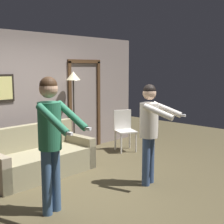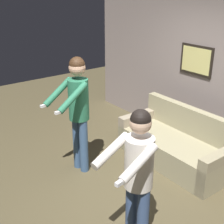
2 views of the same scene
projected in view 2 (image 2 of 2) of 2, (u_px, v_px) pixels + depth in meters
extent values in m
plane|color=#4C432C|center=(132.00, 192.00, 4.42)|extent=(12.00, 12.00, 0.00)
cube|color=gray|center=(224.00, 80.00, 5.00)|extent=(6.40, 0.06, 2.60)
cube|color=black|center=(196.00, 60.00, 5.29)|extent=(0.65, 0.02, 0.51)
cube|color=#CBC371|center=(196.00, 60.00, 5.28)|extent=(0.57, 0.01, 0.43)
cube|color=gray|center=(174.00, 150.00, 5.10)|extent=(1.91, 0.87, 0.42)
cube|color=gray|center=(191.00, 121.00, 5.13)|extent=(1.90, 0.16, 0.45)
cube|color=gray|center=(139.00, 127.00, 5.72)|extent=(0.17, 0.85, 0.58)
cube|color=gray|center=(220.00, 170.00, 4.43)|extent=(0.17, 0.85, 0.58)
cylinder|color=#375276|center=(77.00, 143.00, 4.88)|extent=(0.13, 0.13, 0.87)
cylinder|color=#375276|center=(84.00, 146.00, 4.77)|extent=(0.13, 0.13, 0.87)
cylinder|color=#286B4C|center=(78.00, 100.00, 4.54)|extent=(0.30, 0.30, 0.61)
sphere|color=tan|center=(77.00, 68.00, 4.36)|extent=(0.24, 0.24, 0.24)
sphere|color=#382314|center=(77.00, 65.00, 4.34)|extent=(0.23, 0.23, 0.23)
cylinder|color=#286B4C|center=(58.00, 92.00, 4.45)|extent=(0.16, 0.51, 0.36)
cube|color=white|center=(45.00, 105.00, 4.35)|extent=(0.06, 0.15, 0.04)
cylinder|color=#286B4C|center=(73.00, 98.00, 4.23)|extent=(0.16, 0.51, 0.36)
cube|color=white|center=(60.00, 112.00, 4.13)|extent=(0.06, 0.15, 0.04)
cylinder|color=#354A71|center=(131.00, 212.00, 3.46)|extent=(0.13, 0.13, 0.79)
cylinder|color=#354A71|center=(143.00, 219.00, 3.36)|extent=(0.13, 0.13, 0.79)
cylinder|color=silver|center=(139.00, 163.00, 3.15)|extent=(0.30, 0.30, 0.56)
sphere|color=#D8AD8E|center=(141.00, 123.00, 2.98)|extent=(0.22, 0.22, 0.22)
sphere|color=black|center=(141.00, 120.00, 2.97)|extent=(0.21, 0.21, 0.21)
cylinder|color=silver|center=(111.00, 150.00, 3.03)|extent=(0.18, 0.51, 0.24)
cylinder|color=silver|center=(139.00, 163.00, 2.82)|extent=(0.18, 0.51, 0.24)
cube|color=white|center=(122.00, 181.00, 2.68)|extent=(0.07, 0.15, 0.04)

